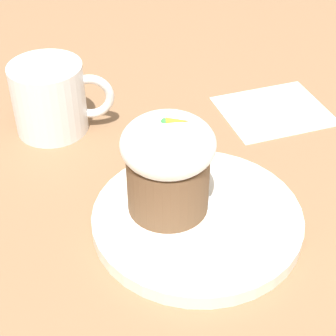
# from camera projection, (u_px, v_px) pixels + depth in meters

# --- Properties ---
(ground_plane) EXTENTS (4.00, 4.00, 0.00)m
(ground_plane) POSITION_uv_depth(u_px,v_px,m) (197.00, 225.00, 0.57)
(ground_plane) COLOR #846042
(dessert_plate) EXTENTS (0.21, 0.21, 0.02)m
(dessert_plate) POSITION_uv_depth(u_px,v_px,m) (197.00, 219.00, 0.56)
(dessert_plate) COLOR white
(dessert_plate) RESTS_ON ground_plane
(carrot_cake) EXTENTS (0.09, 0.09, 0.11)m
(carrot_cake) POSITION_uv_depth(u_px,v_px,m) (168.00, 163.00, 0.53)
(carrot_cake) COLOR brown
(carrot_cake) RESTS_ON dessert_plate
(spoon) EXTENTS (0.12, 0.08, 0.01)m
(spoon) POSITION_uv_depth(u_px,v_px,m) (198.00, 201.00, 0.57)
(spoon) COLOR silver
(spoon) RESTS_ON dessert_plate
(coffee_cup) EXTENTS (0.12, 0.09, 0.09)m
(coffee_cup) POSITION_uv_depth(u_px,v_px,m) (51.00, 98.00, 0.68)
(coffee_cup) COLOR white
(coffee_cup) RESTS_ON ground_plane
(paper_napkin) EXTENTS (0.16, 0.14, 0.00)m
(paper_napkin) POSITION_uv_depth(u_px,v_px,m) (274.00, 110.00, 0.73)
(paper_napkin) COLOR white
(paper_napkin) RESTS_ON ground_plane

